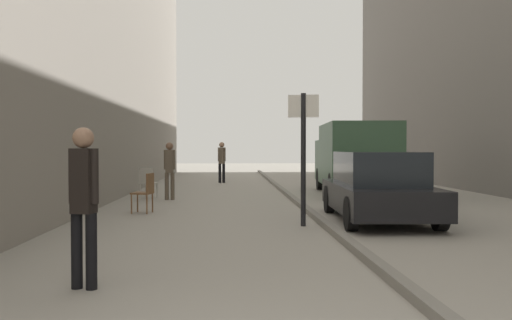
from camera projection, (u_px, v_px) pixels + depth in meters
ground_plane at (240, 206)px, 14.36m from camera, size 80.00×80.00×0.00m
kerb_strip at (299, 203)px, 14.44m from camera, size 0.16×40.00×0.12m
pedestrian_main_foreground at (222, 159)px, 23.84m from camera, size 0.34×0.26×1.79m
pedestrian_mid_block at (84, 196)px, 5.88m from camera, size 0.34×0.25×1.76m
pedestrian_far_crossing at (170, 167)px, 16.02m from camera, size 0.34×0.22×1.70m
delivery_van at (354, 157)px, 17.83m from camera, size 2.45×5.67×2.30m
parked_car at (378, 187)px, 11.43m from camera, size 1.99×4.27×1.45m
street_sign_post at (303, 147)px, 10.62m from camera, size 0.59×0.16×2.60m
cafe_chair_near_window at (146, 190)px, 12.75m from camera, size 0.52×0.52×0.94m
cafe_chair_by_doorway at (147, 181)px, 16.37m from camera, size 0.55×0.55×0.94m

